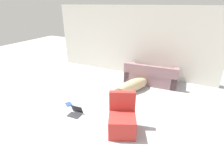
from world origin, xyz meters
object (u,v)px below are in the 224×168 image
at_px(cat, 120,109).
at_px(laptop_open, 76,112).
at_px(book_cream, 61,98).
at_px(side_chair, 122,120).
at_px(couch, 151,76).
at_px(dog, 132,86).
at_px(book_blue, 69,104).

bearing_deg(cat, laptop_open, 117.76).
height_order(book_cream, side_chair, side_chair).
relative_size(couch, dog, 1.20).
xyz_separation_m(couch, side_chair, (0.12, -3.06, 0.04)).
bearing_deg(laptop_open, book_cream, 150.61).
height_order(laptop_open, side_chair, side_chair).
relative_size(book_blue, book_cream, 1.07).
distance_m(laptop_open, book_blue, 0.58).
height_order(laptop_open, book_blue, laptop_open).
xyz_separation_m(couch, book_cream, (-2.26, -2.50, -0.25)).
height_order(cat, side_chair, side_chair).
distance_m(laptop_open, side_chair, 1.43).
bearing_deg(side_chair, book_blue, 144.23).
distance_m(couch, side_chair, 3.07).
height_order(dog, book_cream, dog).
xyz_separation_m(cat, book_blue, (-1.52, -0.35, -0.07)).
relative_size(laptop_open, book_cream, 1.38).
height_order(couch, side_chair, side_chair).
distance_m(dog, book_cream, 2.40).
xyz_separation_m(dog, book_cream, (-1.88, -1.49, -0.20)).
distance_m(cat, laptop_open, 1.21).
height_order(couch, book_blue, couch).
bearing_deg(book_cream, laptop_open, -26.27).
xyz_separation_m(laptop_open, side_chair, (1.41, -0.09, 0.23)).
bearing_deg(laptop_open, couch, 63.49).
height_order(couch, dog, couch).
relative_size(cat, side_chair, 0.62).
bearing_deg(dog, book_cream, -24.32).
bearing_deg(book_cream, side_chair, -13.41).
xyz_separation_m(dog, laptop_open, (-0.91, -1.96, -0.13)).
distance_m(couch, cat, 2.34).
xyz_separation_m(book_blue, book_cream, (-0.47, 0.17, 0.00)).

